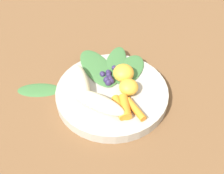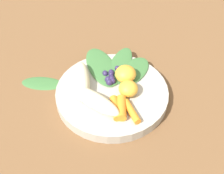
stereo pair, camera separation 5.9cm
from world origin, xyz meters
name	(u,v)px [view 1 (the left image)]	position (x,y,z in m)	size (l,w,h in m)	color
ground_plane	(112,97)	(0.00, 0.00, 0.00)	(2.40, 2.40, 0.00)	brown
bowl	(112,94)	(0.00, 0.00, 0.01)	(0.24, 0.24, 0.02)	#B2AD9E
banana_peeled_left	(98,102)	(0.05, 0.03, 0.04)	(0.12, 0.03, 0.03)	beige
banana_peeled_right	(81,84)	(0.06, -0.03, 0.04)	(0.12, 0.03, 0.03)	beige
orange_segment_near	(124,73)	(-0.04, -0.02, 0.04)	(0.05, 0.05, 0.03)	#F4A833
orange_segment_far	(129,87)	(-0.03, 0.02, 0.04)	(0.04, 0.04, 0.03)	#F4A833
carrot_front	(119,107)	(0.01, 0.06, 0.03)	(0.02, 0.02, 0.06)	orange
carrot_mid_left	(126,106)	(0.00, 0.06, 0.03)	(0.02, 0.02, 0.05)	orange
carrot_mid_right	(135,109)	(-0.02, 0.07, 0.03)	(0.01, 0.01, 0.06)	orange
blueberry_pile	(108,77)	(-0.01, -0.03, 0.03)	(0.05, 0.05, 0.02)	#2D234C
kale_leaf_left	(129,69)	(-0.06, -0.04, 0.03)	(0.11, 0.06, 0.01)	#3D7038
kale_leaf_right	(115,65)	(-0.04, -0.07, 0.03)	(0.14, 0.05, 0.01)	#3D7038
kale_leaf_rear	(97,68)	(0.00, -0.08, 0.03)	(0.14, 0.06, 0.01)	#3D7038
kale_leaf_stray	(39,89)	(0.14, -0.09, 0.00)	(0.10, 0.04, 0.01)	#3D7038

